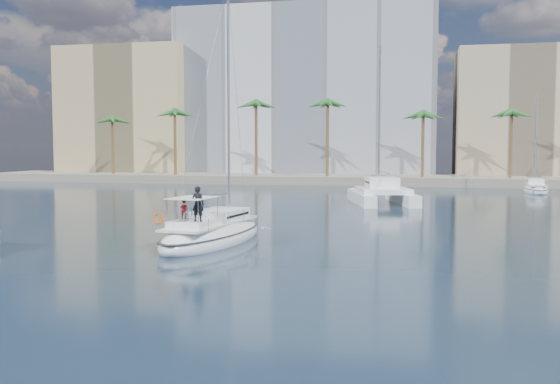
# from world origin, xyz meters

# --- Properties ---
(ground) EXTENTS (160.00, 160.00, 0.00)m
(ground) POSITION_xyz_m (0.00, 0.00, 0.00)
(ground) COLOR black
(ground) RESTS_ON ground
(quay) EXTENTS (120.00, 14.00, 1.20)m
(quay) POSITION_xyz_m (0.00, 61.00, 0.60)
(quay) COLOR gray
(quay) RESTS_ON ground
(building_modern) EXTENTS (42.00, 16.00, 28.00)m
(building_modern) POSITION_xyz_m (-12.00, 73.00, 14.00)
(building_modern) COLOR silver
(building_modern) RESTS_ON ground
(building_tan_left) EXTENTS (22.00, 14.00, 22.00)m
(building_tan_left) POSITION_xyz_m (-42.00, 69.00, 11.00)
(building_tan_left) COLOR tan
(building_tan_left) RESTS_ON ground
(building_beige) EXTENTS (20.00, 14.00, 20.00)m
(building_beige) POSITION_xyz_m (22.00, 70.00, 10.00)
(building_beige) COLOR tan
(building_beige) RESTS_ON ground
(palm_left) EXTENTS (3.60, 3.60, 12.30)m
(palm_left) POSITION_xyz_m (-34.00, 57.00, 10.28)
(palm_left) COLOR brown
(palm_left) RESTS_ON ground
(palm_centre) EXTENTS (3.60, 3.60, 12.30)m
(palm_centre) POSITION_xyz_m (0.00, 57.00, 10.28)
(palm_centre) COLOR brown
(palm_centre) RESTS_ON ground
(main_sloop) EXTENTS (4.86, 11.06, 15.88)m
(main_sloop) POSITION_xyz_m (-5.26, 2.02, 0.51)
(main_sloop) COLOR white
(main_sloop) RESTS_ON ground
(catamaran) EXTENTS (7.55, 11.30, 15.30)m
(catamaran) POSITION_xyz_m (2.89, 28.77, 1.10)
(catamaran) COLOR white
(catamaran) RESTS_ON ground
(seagull) EXTENTS (0.99, 0.43, 0.18)m
(seagull) POSITION_xyz_m (-2.51, 2.82, 0.82)
(seagull) COLOR silver
(seagull) RESTS_ON ground
(moored_yacht_a) EXTENTS (3.37, 9.52, 11.90)m
(moored_yacht_a) POSITION_xyz_m (20.00, 47.00, 0.00)
(moored_yacht_a) COLOR white
(moored_yacht_a) RESTS_ON ground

